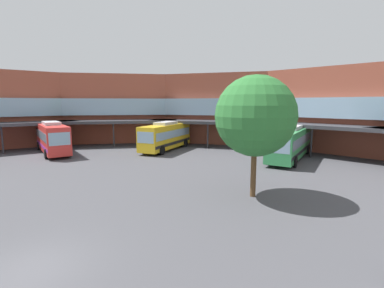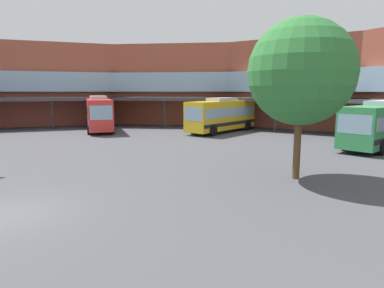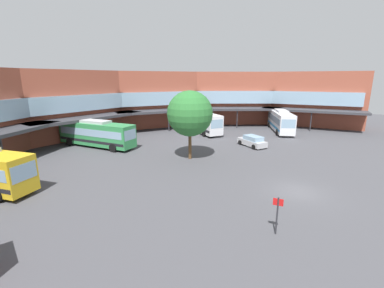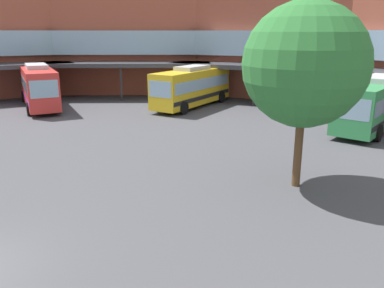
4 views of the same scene
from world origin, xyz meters
name	(u,v)px [view 4 (image 4 of 4)]	position (x,y,z in m)	size (l,w,h in m)	color
station_building	(276,55)	(0.00, 19.10, 5.28)	(77.77, 49.43, 10.51)	#9E4C38
bus_0	(192,86)	(-10.76, 24.44, 1.89)	(3.69, 10.26, 3.74)	gold
bus_1	(377,102)	(4.62, 26.30, 1.87)	(3.10, 11.68, 3.70)	#338C4C
bus_3	(38,86)	(-21.65, 15.62, 1.98)	(10.54, 6.82, 3.92)	red
plaza_tree	(305,65)	(4.76, 12.18, 5.35)	(5.23, 5.23, 7.98)	brown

